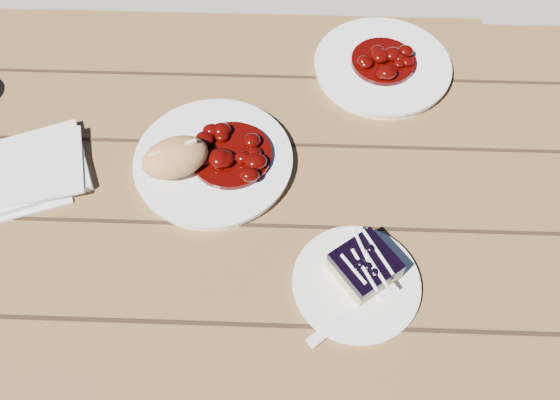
{
  "coord_description": "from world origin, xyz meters",
  "views": [
    {
      "loc": [
        0.37,
        -0.5,
        1.49
      ],
      "look_at": [
        0.36,
        -0.07,
        0.81
      ],
      "focal_mm": 35.0,
      "sensor_mm": 36.0,
      "label": 1
    }
  ],
  "objects_px": {
    "main_plate": "(214,162)",
    "second_plate": "(382,67)",
    "bread_roll": "(175,157)",
    "dessert_plate": "(356,283)",
    "picnic_table": "(92,226)",
    "blueberry_cake": "(365,266)"
  },
  "relations": [
    {
      "from": "blueberry_cake",
      "to": "second_plate",
      "type": "height_order",
      "value": "blueberry_cake"
    },
    {
      "from": "picnic_table",
      "to": "main_plate",
      "type": "relative_size",
      "value": 7.8
    },
    {
      "from": "picnic_table",
      "to": "main_plate",
      "type": "bearing_deg",
      "value": 8.08
    },
    {
      "from": "second_plate",
      "to": "main_plate",
      "type": "bearing_deg",
      "value": -141.93
    },
    {
      "from": "dessert_plate",
      "to": "bread_roll",
      "type": "bearing_deg",
      "value": 146.19
    },
    {
      "from": "picnic_table",
      "to": "bread_roll",
      "type": "relative_size",
      "value": 18.6
    },
    {
      "from": "picnic_table",
      "to": "dessert_plate",
      "type": "distance_m",
      "value": 0.53
    },
    {
      "from": "main_plate",
      "to": "dessert_plate",
      "type": "relative_size",
      "value": 1.43
    },
    {
      "from": "blueberry_cake",
      "to": "second_plate",
      "type": "xyz_separation_m",
      "value": [
        0.06,
        0.42,
        -0.02
      ]
    },
    {
      "from": "bread_roll",
      "to": "dessert_plate",
      "type": "bearing_deg",
      "value": -33.81
    },
    {
      "from": "main_plate",
      "to": "bread_roll",
      "type": "height_order",
      "value": "bread_roll"
    },
    {
      "from": "main_plate",
      "to": "dessert_plate",
      "type": "height_order",
      "value": "main_plate"
    },
    {
      "from": "dessert_plate",
      "to": "second_plate",
      "type": "relative_size",
      "value": 0.72
    },
    {
      "from": "bread_roll",
      "to": "dessert_plate",
      "type": "relative_size",
      "value": 0.6
    },
    {
      "from": "picnic_table",
      "to": "bread_roll",
      "type": "height_order",
      "value": "bread_roll"
    },
    {
      "from": "bread_roll",
      "to": "blueberry_cake",
      "type": "distance_m",
      "value": 0.34
    },
    {
      "from": "main_plate",
      "to": "bread_roll",
      "type": "distance_m",
      "value": 0.07
    },
    {
      "from": "main_plate",
      "to": "second_plate",
      "type": "distance_m",
      "value": 0.37
    },
    {
      "from": "dessert_plate",
      "to": "main_plate",
      "type": "bearing_deg",
      "value": 137.4
    },
    {
      "from": "second_plate",
      "to": "blueberry_cake",
      "type": "bearing_deg",
      "value": -97.6
    },
    {
      "from": "blueberry_cake",
      "to": "second_plate",
      "type": "distance_m",
      "value": 0.43
    },
    {
      "from": "picnic_table",
      "to": "blueberry_cake",
      "type": "xyz_separation_m",
      "value": [
        0.48,
        -0.16,
        0.19
      ]
    }
  ]
}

